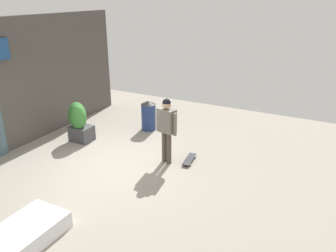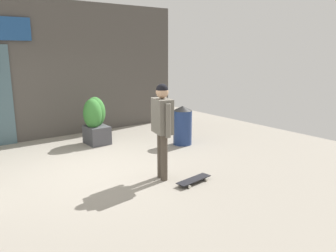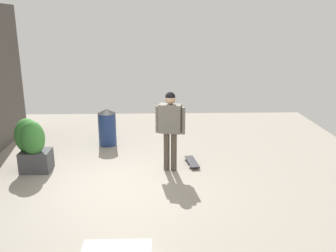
# 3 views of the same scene
# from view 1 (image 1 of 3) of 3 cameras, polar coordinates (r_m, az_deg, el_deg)

# --- Properties ---
(ground_plane) EXTENTS (12.00, 12.00, 0.00)m
(ground_plane) POSITION_cam_1_polar(r_m,az_deg,el_deg) (8.89, -9.62, -6.63)
(ground_plane) COLOR gray
(building_facade) EXTENTS (8.22, 0.31, 3.61)m
(building_facade) POSITION_cam_1_polar(r_m,az_deg,el_deg) (10.37, -24.65, 6.46)
(building_facade) COLOR #4C4742
(building_facade) RESTS_ON ground_plane
(skateboarder) EXTENTS (0.37, 0.63, 1.75)m
(skateboarder) POSITION_cam_1_polar(r_m,az_deg,el_deg) (8.48, -0.24, 0.33)
(skateboarder) COLOR #4C4238
(skateboarder) RESTS_ON ground_plane
(skateboard) EXTENTS (0.75, 0.31, 0.08)m
(skateboard) POSITION_cam_1_polar(r_m,az_deg,el_deg) (8.96, 3.65, -5.65)
(skateboard) COLOR black
(skateboard) RESTS_ON ground_plane
(planter_box_left) EXTENTS (0.62, 0.74, 1.17)m
(planter_box_left) POSITION_cam_1_polar(r_m,az_deg,el_deg) (10.33, -14.92, 0.87)
(planter_box_left) COLOR #47474C
(planter_box_left) RESTS_ON ground_plane
(trash_bin) EXTENTS (0.47, 0.47, 0.98)m
(trash_bin) POSITION_cam_1_polar(r_m,az_deg,el_deg) (10.87, -3.33, 1.84)
(trash_bin) COLOR navy
(trash_bin) RESTS_ON ground_plane
(snow_ledge) EXTENTS (1.84, 0.90, 0.33)m
(snow_ledge) POSITION_cam_1_polar(r_m,az_deg,el_deg) (6.70, -24.46, -17.31)
(snow_ledge) COLOR white
(snow_ledge) RESTS_ON ground_plane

